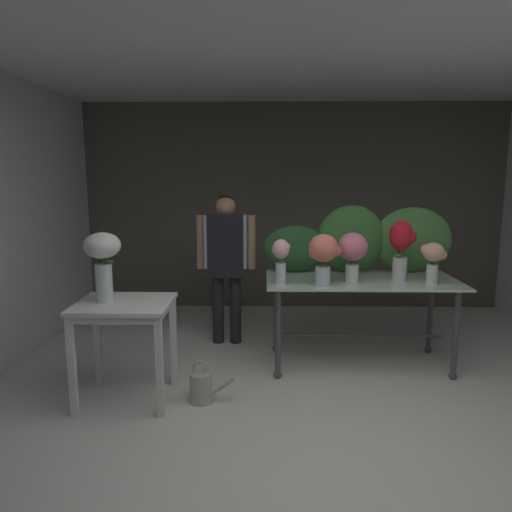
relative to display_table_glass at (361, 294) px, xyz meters
The scene contains 15 objects.
ground_plane 0.85m from the display_table_glass, 167.10° to the left, with size 8.46×8.46×0.00m, color silver.
wall_back 2.19m from the display_table_glass, 103.72° to the left, with size 5.53×0.12×2.66m, color #5B564C.
wall_left 3.33m from the display_table_glass, behind, with size 0.12×3.97×2.66m, color silver.
ceiling_slab 2.10m from the display_table_glass, 167.10° to the left, with size 5.65×3.97×0.12m, color silver.
display_table_glass is the anchor object (origin of this frame).
side_table_white 2.09m from the display_table_glass, 159.53° to the right, with size 0.72×0.62×0.80m.
florist 1.42m from the display_table_glass, 156.05° to the left, with size 0.61×0.24×1.55m.
foliage_backdrop 0.53m from the display_table_glass, 83.17° to the left, with size 1.80×0.26×0.65m.
vase_peach_ranunculus 0.70m from the display_table_glass, 18.00° to the right, with size 0.22×0.18×0.36m.
vase_crimson_hydrangea 0.57m from the display_table_glass, 11.17° to the right, with size 0.23×0.21×0.54m.
vase_coral_anemones 0.63m from the display_table_glass, 144.30° to the right, with size 0.28×0.25×0.44m.
vase_rosy_snapdragons 0.45m from the display_table_glass, 129.01° to the right, with size 0.26×0.26×0.44m.
vase_blush_peonies 0.86m from the display_table_glass, 162.41° to the right, with size 0.16×0.15×0.39m.
vase_white_roses_tall 2.27m from the display_table_glass, 160.80° to the right, with size 0.28×0.28×0.54m.
watering_can 1.67m from the display_table_glass, 150.69° to the right, with size 0.35×0.18×0.34m.
Camera 1 is at (-0.38, -2.43, 1.77)m, focal length 33.32 mm.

